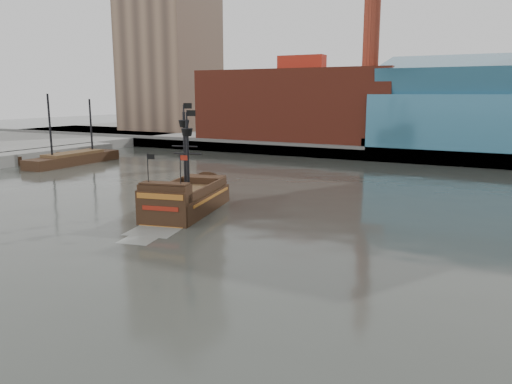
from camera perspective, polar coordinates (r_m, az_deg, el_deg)
The scene contains 7 objects.
ground at distance 36.09m, azimuth -7.72°, elevation -8.46°, with size 400.00×400.00×0.00m, color #2E302A.
promenade_far at distance 121.67m, azimuth 18.46°, elevation 5.35°, with size 220.00×60.00×2.00m, color slate.
seawall at distance 92.83m, azimuth 15.36°, elevation 4.09°, with size 220.00×1.00×2.60m, color #4C4C49.
pier at distance 97.56m, azimuth -25.52°, elevation 3.55°, with size 6.00×40.00×2.00m, color slate.
skyline at distance 113.74m, azimuth 21.25°, elevation 16.72°, with size 149.00×45.00×62.00m.
pirate_ship at distance 52.09m, azimuth -7.95°, elevation -1.12°, with size 8.20×16.62×11.95m.
docked_vessel at distance 92.82m, azimuth -20.11°, elevation 3.50°, with size 5.10×18.82×12.67m.
Camera 1 is at (20.04, -27.50, 12.04)m, focal length 35.00 mm.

